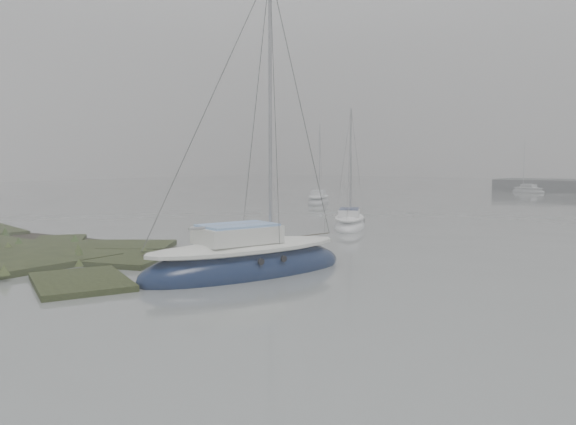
# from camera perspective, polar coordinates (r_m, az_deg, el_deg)

# --- Properties ---
(ground) EXTENTS (160.00, 160.00, 0.00)m
(ground) POSITION_cam_1_polar(r_m,az_deg,el_deg) (42.90, 15.15, 0.28)
(ground) COLOR slate
(ground) RESTS_ON ground
(sailboat_main) EXTENTS (4.62, 7.75, 10.39)m
(sailboat_main) POSITION_cam_1_polar(r_m,az_deg,el_deg) (18.06, -4.30, -5.20)
(sailboat_main) COLOR #0D1A39
(sailboat_main) RESTS_ON ground
(sailboat_white) EXTENTS (3.61, 5.13, 6.94)m
(sailboat_white) POSITION_cam_1_polar(r_m,az_deg,el_deg) (30.25, 6.25, -1.18)
(sailboat_white) COLOR white
(sailboat_white) RESTS_ON ground
(sailboat_far_a) EXTENTS (3.68, 5.38, 7.26)m
(sailboat_far_a) POSITION_cam_1_polar(r_m,az_deg,el_deg) (47.56, 3.11, 1.20)
(sailboat_far_a) COLOR #9DA1A6
(sailboat_far_a) RESTS_ON ground
(sailboat_far_c) EXTENTS (4.63, 3.28, 6.27)m
(sailboat_far_c) POSITION_cam_1_polar(r_m,az_deg,el_deg) (69.48, 23.13, 2.05)
(sailboat_far_c) COLOR #B0B6B9
(sailboat_far_c) RESTS_ON ground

